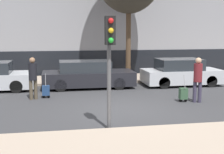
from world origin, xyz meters
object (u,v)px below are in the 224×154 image
object	(u,v)px
traffic_light	(110,50)
trolley_right	(183,94)
trolley_left	(46,90)
parked_car_1	(88,75)
parked_car_2	(181,73)
pedestrian_right	(198,77)
parked_bicycle	(169,70)
pedestrian_left	(33,76)

from	to	relation	value
traffic_light	trolley_right	bearing A→B (deg)	40.76
trolley_right	trolley_left	bearing A→B (deg)	162.56
parked_car_1	parked_car_2	xyz separation A→B (m)	(4.99, -0.10, 0.01)
traffic_light	pedestrian_right	bearing A→B (deg)	35.44
parked_car_2	pedestrian_right	distance (m)	4.06
parked_car_1	parked_car_2	size ratio (longest dim) A/B	1.12
traffic_light	parked_bicycle	size ratio (longest dim) A/B	1.87
trolley_right	pedestrian_left	bearing A→B (deg)	165.67
trolley_left	trolley_right	distance (m)	5.85
parked_car_1	traffic_light	xyz separation A→B (m)	(-0.05, -6.96, 1.73)
pedestrian_left	parked_bicycle	size ratio (longest dim) A/B	1.01
parked_bicycle	parked_car_1	bearing A→B (deg)	-155.00
parked_bicycle	trolley_right	bearing A→B (deg)	-105.01
pedestrian_left	trolley_right	xyz separation A→B (m)	(6.09, -1.56, -0.68)
pedestrian_left	trolley_left	world-z (taller)	pedestrian_left
parked_car_2	pedestrian_right	world-z (taller)	pedestrian_right
parked_car_2	trolley_left	size ratio (longest dim) A/B	3.80
trolley_right	traffic_light	bearing A→B (deg)	-139.24
trolley_left	trolley_right	bearing A→B (deg)	-17.44
parked_car_1	parked_bicycle	size ratio (longest dim) A/B	2.61
parked_car_2	parked_bicycle	bearing A→B (deg)	84.32
pedestrian_left	trolley_right	size ratio (longest dim) A/B	1.60
pedestrian_right	pedestrian_left	bearing A→B (deg)	-176.72
parked_car_1	pedestrian_left	size ratio (longest dim) A/B	2.57
pedestrian_left	traffic_light	world-z (taller)	traffic_light
pedestrian_right	trolley_right	bearing A→B (deg)	-179.94
pedestrian_right	traffic_light	distance (m)	5.23
trolley_left	pedestrian_right	distance (m)	6.44
trolley_right	parked_bicycle	distance (m)	6.53
parked_car_2	parked_car_1	bearing A→B (deg)	178.88
parked_car_2	trolley_left	distance (m)	7.31
trolley_left	traffic_light	distance (m)	5.63
parked_car_1	trolley_right	world-z (taller)	parked_car_1
trolley_left	trolley_right	xyz separation A→B (m)	(5.58, -1.75, 0.02)
pedestrian_right	trolley_right	xyz separation A→B (m)	(-0.52, 0.17, -0.70)
pedestrian_left	pedestrian_right	bearing A→B (deg)	144.43
parked_bicycle	pedestrian_left	bearing A→B (deg)	-148.61
pedestrian_left	parked_bicycle	xyz separation A→B (m)	(7.78, 4.75, -0.53)
parked_car_1	trolley_right	bearing A→B (deg)	-47.42
pedestrian_left	traffic_light	size ratio (longest dim) A/B	0.54
pedestrian_left	trolley_left	xyz separation A→B (m)	(0.51, 0.20, -0.70)
traffic_light	parked_car_1	bearing A→B (deg)	89.63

